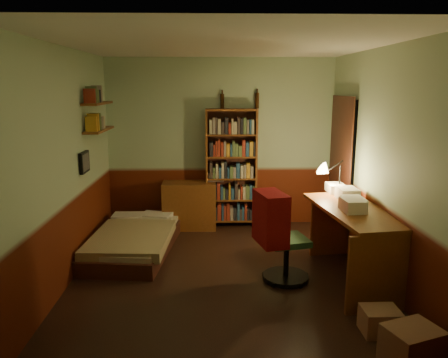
{
  "coord_description": "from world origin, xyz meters",
  "views": [
    {
      "loc": [
        -0.16,
        -4.77,
        2.17
      ],
      "look_at": [
        0.0,
        0.25,
        1.1
      ],
      "focal_mm": 35.0,
      "sensor_mm": 36.0,
      "label": 1
    }
  ],
  "objects_px": {
    "bookshelf": "(231,169)",
    "office_chair": "(287,244)",
    "mini_stereo": "(216,176)",
    "cardboard_box_a": "(412,346)",
    "dresser": "(190,205)",
    "desk_lamp": "(340,170)",
    "cardboard_box_b": "(380,321)",
    "desk": "(352,244)",
    "bed": "(133,233)"
  },
  "relations": [
    {
      "from": "bookshelf",
      "to": "office_chair",
      "type": "xyz_separation_m",
      "value": [
        0.53,
        -1.99,
        -0.49
      ]
    },
    {
      "from": "mini_stereo",
      "to": "cardboard_box_a",
      "type": "xyz_separation_m",
      "value": [
        1.51,
        -3.6,
        -0.64
      ]
    },
    {
      "from": "dresser",
      "to": "desk_lamp",
      "type": "distance_m",
      "value": 2.41
    },
    {
      "from": "dresser",
      "to": "bookshelf",
      "type": "xyz_separation_m",
      "value": [
        0.65,
        0.08,
        0.56
      ]
    },
    {
      "from": "desk_lamp",
      "to": "cardboard_box_a",
      "type": "distance_m",
      "value": 2.54
    },
    {
      "from": "dresser",
      "to": "bookshelf",
      "type": "relative_size",
      "value": 0.44
    },
    {
      "from": "mini_stereo",
      "to": "bookshelf",
      "type": "xyz_separation_m",
      "value": [
        0.24,
        -0.04,
        0.12
      ]
    },
    {
      "from": "dresser",
      "to": "mini_stereo",
      "type": "height_order",
      "value": "mini_stereo"
    },
    {
      "from": "cardboard_box_b",
      "to": "cardboard_box_a",
      "type": "bearing_deg",
      "value": -79.66
    },
    {
      "from": "desk_lamp",
      "to": "office_chair",
      "type": "bearing_deg",
      "value": -127.13
    },
    {
      "from": "mini_stereo",
      "to": "desk",
      "type": "bearing_deg",
      "value": -48.81
    },
    {
      "from": "office_chair",
      "to": "cardboard_box_b",
      "type": "relative_size",
      "value": 2.66
    },
    {
      "from": "office_chair",
      "to": "cardboard_box_a",
      "type": "height_order",
      "value": "office_chair"
    },
    {
      "from": "dresser",
      "to": "desk_lamp",
      "type": "relative_size",
      "value": 1.4
    },
    {
      "from": "desk",
      "to": "cardboard_box_a",
      "type": "relative_size",
      "value": 3.79
    },
    {
      "from": "desk",
      "to": "office_chair",
      "type": "height_order",
      "value": "office_chair"
    },
    {
      "from": "bookshelf",
      "to": "office_chair",
      "type": "distance_m",
      "value": 2.12
    },
    {
      "from": "dresser",
      "to": "cardboard_box_b",
      "type": "distance_m",
      "value": 3.55
    },
    {
      "from": "dresser",
      "to": "office_chair",
      "type": "distance_m",
      "value": 2.25
    },
    {
      "from": "bookshelf",
      "to": "cardboard_box_a",
      "type": "height_order",
      "value": "bookshelf"
    },
    {
      "from": "mini_stereo",
      "to": "office_chair",
      "type": "distance_m",
      "value": 2.21
    },
    {
      "from": "desk_lamp",
      "to": "mini_stereo",
      "type": "bearing_deg",
      "value": 150.03
    },
    {
      "from": "mini_stereo",
      "to": "desk_lamp",
      "type": "relative_size",
      "value": 0.44
    },
    {
      "from": "desk",
      "to": "office_chair",
      "type": "bearing_deg",
      "value": 172.29
    },
    {
      "from": "bed",
      "to": "cardboard_box_b",
      "type": "xyz_separation_m",
      "value": [
        2.54,
        -2.04,
        -0.14
      ]
    },
    {
      "from": "dresser",
      "to": "bed",
      "type": "bearing_deg",
      "value": -125.32
    },
    {
      "from": "mini_stereo",
      "to": "bookshelf",
      "type": "height_order",
      "value": "bookshelf"
    },
    {
      "from": "bed",
      "to": "bookshelf",
      "type": "distance_m",
      "value": 1.85
    },
    {
      "from": "dresser",
      "to": "desk",
      "type": "height_order",
      "value": "desk"
    },
    {
      "from": "bed",
      "to": "mini_stereo",
      "type": "height_order",
      "value": "mini_stereo"
    },
    {
      "from": "dresser",
      "to": "cardboard_box_a",
      "type": "height_order",
      "value": "dresser"
    },
    {
      "from": "dresser",
      "to": "desk_lamp",
      "type": "height_order",
      "value": "desk_lamp"
    },
    {
      "from": "bed",
      "to": "cardboard_box_b",
      "type": "distance_m",
      "value": 3.26
    },
    {
      "from": "bed",
      "to": "dresser",
      "type": "bearing_deg",
      "value": 61.23
    },
    {
      "from": "bed",
      "to": "bookshelf",
      "type": "bearing_deg",
      "value": 45.03
    },
    {
      "from": "desk_lamp",
      "to": "cardboard_box_b",
      "type": "distance_m",
      "value": 2.16
    },
    {
      "from": "mini_stereo",
      "to": "desk_lamp",
      "type": "height_order",
      "value": "desk_lamp"
    },
    {
      "from": "mini_stereo",
      "to": "cardboard_box_a",
      "type": "distance_m",
      "value": 3.96
    },
    {
      "from": "desk",
      "to": "office_chair",
      "type": "relative_size",
      "value": 1.81
    },
    {
      "from": "mini_stereo",
      "to": "desk_lamp",
      "type": "distance_m",
      "value": 2.04
    },
    {
      "from": "bed",
      "to": "bookshelf",
      "type": "xyz_separation_m",
      "value": [
        1.35,
        1.08,
        0.66
      ]
    },
    {
      "from": "bed",
      "to": "desk_lamp",
      "type": "height_order",
      "value": "desk_lamp"
    },
    {
      "from": "cardboard_box_b",
      "to": "office_chair",
      "type": "bearing_deg",
      "value": 120.29
    },
    {
      "from": "desk",
      "to": "cardboard_box_b",
      "type": "bearing_deg",
      "value": -101.84
    },
    {
      "from": "office_chair",
      "to": "bed",
      "type": "bearing_deg",
      "value": 140.94
    },
    {
      "from": "desk",
      "to": "mini_stereo",
      "type": "bearing_deg",
      "value": 119.42
    },
    {
      "from": "bookshelf",
      "to": "cardboard_box_b",
      "type": "distance_m",
      "value": 3.43
    },
    {
      "from": "dresser",
      "to": "desk",
      "type": "xyz_separation_m",
      "value": [
        1.93,
        -1.91,
        0.06
      ]
    },
    {
      "from": "dresser",
      "to": "cardboard_box_b",
      "type": "bearing_deg",
      "value": -58.74
    },
    {
      "from": "mini_stereo",
      "to": "dresser",
      "type": "bearing_deg",
      "value": -158.49
    }
  ]
}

